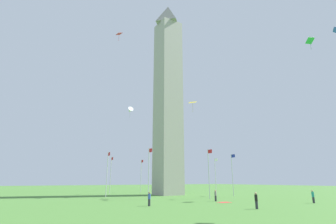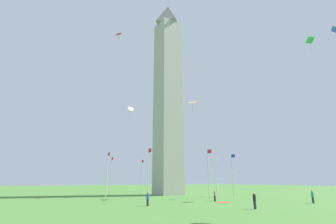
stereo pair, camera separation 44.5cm
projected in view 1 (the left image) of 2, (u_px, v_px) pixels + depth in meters
ground_plane at (168, 195)px, 53.80m from camera, size 260.00×260.00×0.00m
obelisk_monument at (168, 91)px, 60.00m from camera, size 5.19×5.19×47.17m
flagpole_n at (209, 171)px, 43.70m from camera, size 1.12×0.14×8.38m
flagpole_ne at (232, 173)px, 51.83m from camera, size 1.12×0.14×8.38m
flagpole_e at (216, 174)px, 61.79m from camera, size 1.12×0.14×8.38m
flagpole_se at (180, 174)px, 67.75m from camera, size 1.12×0.14×8.38m
flagpole_s at (141, 174)px, 66.20m from camera, size 1.12×0.14×8.38m
flagpole_sw at (111, 173)px, 58.07m from camera, size 1.12×0.14×8.38m
flagpole_w at (107, 172)px, 48.11m from camera, size 1.12×0.14×8.38m
flagpole_nw at (149, 171)px, 42.16m from camera, size 1.12×0.14×8.38m
person_gray_shirt at (216, 196)px, 37.72m from camera, size 0.32×0.32×1.62m
person_black_shirt at (256, 201)px, 27.55m from camera, size 0.32×0.32×1.75m
person_blue_shirt at (149, 199)px, 30.64m from camera, size 0.32×0.32×1.65m
person_teal_shirt at (313, 197)px, 34.60m from camera, size 0.32×0.32×1.72m
kite_yellow_diamond at (193, 103)px, 50.83m from camera, size 2.02×2.01×2.42m
kite_green_diamond at (310, 41)px, 50.99m from camera, size 1.65×1.78×2.44m
kite_red_diamond at (119, 34)px, 51.01m from camera, size 1.33×1.24×1.87m
kite_white_delta at (130, 110)px, 51.88m from camera, size 1.44×1.15×2.32m
picnic_blanket_near_first_person at (224, 202)px, 35.64m from camera, size 1.57×1.93×0.01m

